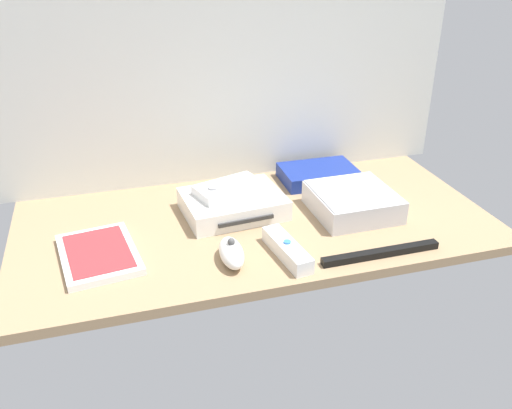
{
  "coord_description": "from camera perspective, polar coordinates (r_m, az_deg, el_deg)",
  "views": [
    {
      "loc": [
        -28.44,
        -97.19,
        55.88
      ],
      "look_at": [
        0.0,
        0.0,
        4.0
      ],
      "focal_mm": 38.15,
      "sensor_mm": 36.0,
      "label": 1
    }
  ],
  "objects": [
    {
      "name": "remote_nunchuk",
      "position": [
        1.01,
        -2.59,
        -5.07
      ],
      "size": [
        4.88,
        10.2,
        5.1
      ],
      "rotation": [
        0.0,
        0.0,
        -0.05
      ],
      "color": "white",
      "rests_on": "ground_plane"
    },
    {
      "name": "mini_computer",
      "position": [
        1.2,
        10.1,
        0.31
      ],
      "size": [
        17.26,
        17.26,
        5.3
      ],
      "rotation": [
        0.0,
        0.0,
        0.02
      ],
      "color": "silver",
      "rests_on": "ground_plane"
    },
    {
      "name": "remote_classic_pad",
      "position": [
        1.18,
        -2.85,
        1.69
      ],
      "size": [
        16.13,
        11.94,
        2.4
      ],
      "rotation": [
        0.0,
        0.0,
        0.3
      ],
      "color": "white",
      "rests_on": "game_console"
    },
    {
      "name": "game_case",
      "position": [
        1.07,
        -16.18,
        -5.02
      ],
      "size": [
        16.09,
        20.69,
        1.56
      ],
      "rotation": [
        0.0,
        0.0,
        0.14
      ],
      "color": "white",
      "rests_on": "ground_plane"
    },
    {
      "name": "ground_plane",
      "position": [
        1.16,
        -0.0,
        -2.2
      ],
      "size": [
        100.0,
        48.0,
        2.0
      ],
      "primitive_type": "cube",
      "color": "#9E7F5B",
      "rests_on": "ground"
    },
    {
      "name": "game_console",
      "position": [
        1.18,
        -2.42,
        0.05
      ],
      "size": [
        22.32,
        17.88,
        4.4
      ],
      "rotation": [
        0.0,
        0.0,
        0.09
      ],
      "color": "white",
      "rests_on": "ground_plane"
    },
    {
      "name": "remote_wand",
      "position": [
        1.03,
        3.27,
        -4.74
      ],
      "size": [
        5.58,
        15.15,
        3.4
      ],
      "rotation": [
        0.0,
        0.0,
        0.14
      ],
      "color": "white",
      "rests_on": "ground_plane"
    },
    {
      "name": "sensor_bar",
      "position": [
        1.06,
        12.95,
        -4.99
      ],
      "size": [
        24.01,
        1.97,
        1.4
      ],
      "primitive_type": "cube",
      "rotation": [
        0.0,
        0.0,
        0.01
      ],
      "color": "black",
      "rests_on": "ground_plane"
    },
    {
      "name": "network_router",
      "position": [
        1.34,
        6.54,
        3.18
      ],
      "size": [
        18.12,
        12.53,
        3.4
      ],
      "rotation": [
        0.0,
        0.0,
        -0.01
      ],
      "color": "navy",
      "rests_on": "ground_plane"
    },
    {
      "name": "back_wall",
      "position": [
        1.27,
        -3.24,
        16.28
      ],
      "size": [
        110.0,
        1.2,
        64.0
      ],
      "primitive_type": "cube",
      "color": "silver",
      "rests_on": "ground"
    }
  ]
}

